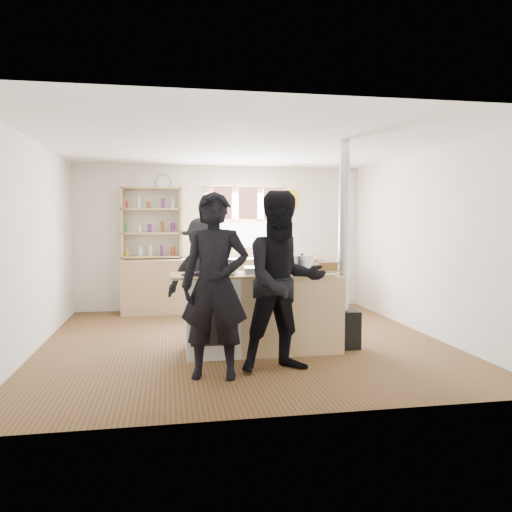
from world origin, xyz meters
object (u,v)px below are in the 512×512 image
cooking_island (263,312)px  skillet_greens (208,273)px  person_near_right (284,282)px  person_far (203,277)px  person_near_left (215,286)px  bread_board (328,268)px  stockpot_stove (228,266)px  roast_tray (259,270)px  flue_heater (343,294)px  stockpot_counter (302,264)px  thermos (289,248)px

cooking_island → skillet_greens: skillet_greens is taller
person_near_right → person_far: size_ratio=1.17×
cooking_island → person_near_left: person_near_left is taller
cooking_island → skillet_greens: 0.83m
skillet_greens → bread_board: bread_board is taller
stockpot_stove → person_far: 0.85m
person_near_left → roast_tray: bearing=66.7°
skillet_greens → bread_board: size_ratio=1.12×
skillet_greens → person_near_left: bearing=-89.5°
skillet_greens → person_near_right: 0.93m
roast_tray → flue_heater: size_ratio=0.14×
roast_tray → stockpot_stove: size_ratio=1.63×
stockpot_counter → person_near_right: bearing=-117.9°
skillet_greens → person_far: person_far is taller
skillet_greens → roast_tray: bearing=12.5°
thermos → cooking_island: 3.00m
stockpot_stove → cooking_island: bearing=-23.9°
person_near_right → roast_tray: bearing=92.0°
thermos → flue_heater: bearing=-89.9°
cooking_island → person_near_left: (-0.64, -0.87, 0.44)m
bread_board → person_near_right: person_near_right is taller
person_far → skillet_greens: bearing=109.7°
cooking_island → skillet_greens: size_ratio=6.24×
roast_tray → stockpot_stove: bearing=146.8°
roast_tray → person_near_right: bearing=-80.5°
person_near_right → bread_board: bearing=38.6°
stockpot_counter → person_far: person_far is taller
roast_tray → flue_heater: bearing=4.5°
thermos → cooking_island: (-1.00, -2.77, -0.60)m
roast_tray → person_near_right: (0.12, -0.72, -0.05)m
stockpot_stove → person_near_right: person_near_right is taller
stockpot_counter → person_far: 1.48m
stockpot_counter → person_near_right: 0.86m
roast_tray → cooking_island: bearing=44.0°
person_near_left → flue_heater: bearing=41.2°
stockpot_counter → skillet_greens: bearing=-171.6°
person_near_left → person_near_right: (0.71, 0.10, 0.01)m
thermos → stockpot_counter: size_ratio=1.05×
flue_heater → person_near_left: bearing=-151.2°
roast_tray → thermos: bearing=69.6°
thermos → skillet_greens: 3.38m
stockpot_counter → person_far: (-1.09, 0.97, -0.24)m
skillet_greens → person_far: bearing=88.8°
cooking_island → person_near_right: (0.07, -0.77, 0.46)m
thermos → bread_board: (-0.21, -2.80, -0.08)m
flue_heater → stockpot_stove: bearing=174.4°
thermos → bread_board: size_ratio=1.16×
bread_board → person_near_left: person_near_left is taller
roast_tray → stockpot_counter: stockpot_counter is taller
stockpot_counter → person_near_left: bearing=-142.4°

